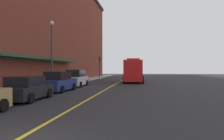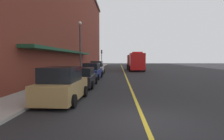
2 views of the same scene
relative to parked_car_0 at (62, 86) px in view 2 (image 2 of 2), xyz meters
The scene contains 14 objects.
ground_plane 22.44m from the parked_car_0, 79.89° to the left, with size 112.00×112.00×0.00m, color #232326.
sidewalk_left 22.21m from the parked_car_0, 95.86° to the left, with size 2.40×70.00×0.15m, color #9E9B93.
lane_center_stripe 22.44m from the parked_car_0, 79.89° to the left, with size 0.16×70.00×0.01m, color gold.
brick_building_left 24.14m from the parked_car_0, 111.64° to the left, with size 10.96×64.00×18.28m.
parked_car_0 is the anchor object (origin of this frame).
parked_car_1 5.26m from the parked_car_0, 89.09° to the left, with size 2.09×4.52×1.57m.
parked_car_2 11.12m from the parked_car_0, 89.98° to the left, with size 2.09×4.85×1.79m.
parked_car_3 16.87m from the parked_car_0, 90.26° to the left, with size 2.01×4.81×1.92m.
fire_truck 26.72m from the parked_car_0, 76.55° to the left, with size 2.93×9.51×3.44m.
parking_meter_0 3.55m from the parked_car_0, 113.56° to the left, with size 0.14×0.18×1.33m.
parking_meter_1 17.48m from the parked_car_0, 94.64° to the left, with size 0.14×0.18×1.33m.
parking_meter_2 10.12m from the parked_car_0, 98.04° to the left, with size 0.14×0.18×1.33m.
street_lamp_left 14.98m from the parked_car_0, 97.95° to the left, with size 0.44×0.44×6.94m.
traffic_light_near 38.09m from the parked_car_0, 92.04° to the left, with size 0.38×0.36×4.30m.
Camera 2 is at (-0.95, -6.71, 2.31)m, focal length 29.60 mm.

